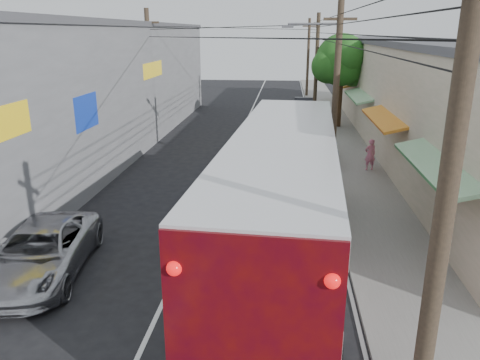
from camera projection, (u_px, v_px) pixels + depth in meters
The scene contains 13 objects.
ground at pixel (137, 359), 10.03m from camera, with size 120.00×120.00×0.00m, color black.
sidewalk at pixel (342, 146), 28.37m from camera, with size 3.00×80.00×0.12m, color slate.
building_right at pixel (415, 91), 28.91m from camera, with size 7.09×40.00×6.25m.
building_left at pixel (85, 87), 26.77m from camera, with size 7.20×36.00×7.25m.
utility_poles at pixel (288, 77), 27.75m from camera, with size 11.80×45.28×8.00m.
street_tree at pixel (342, 62), 32.64m from camera, with size 4.40×4.00×6.60m.
coach_bus at pixel (283, 196), 13.84m from camera, with size 3.82×13.85×3.95m.
jeepney at pixel (41, 251), 13.32m from camera, with size 2.39×5.18×1.44m, color #ACADB3.
parked_suv at pixel (314, 145), 25.54m from camera, with size 2.22×5.46×1.58m, color #9999A1.
parked_car_mid at pixel (308, 121), 32.09m from camera, with size 1.93×4.79×1.63m, color #2A2A2F.
parked_car_far at pixel (304, 107), 38.62m from camera, with size 1.54×4.42×1.46m, color black.
pedestrian_near at pixel (370, 155), 23.07m from camera, with size 0.57×0.37×1.56m, color #CF6D89.
pedestrian_far at pixel (333, 156), 23.06m from camera, with size 0.70×0.54×1.43m, color #92A9D5.
Camera 1 is at (3.02, -8.13, 6.71)m, focal length 35.00 mm.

